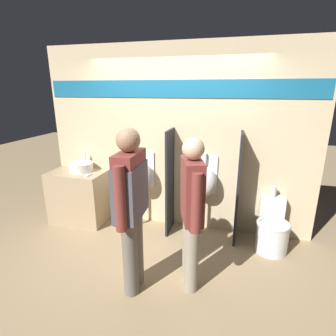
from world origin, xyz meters
name	(u,v)px	position (x,y,z in m)	size (l,w,h in m)	color
ground_plane	(165,242)	(0.00, 0.00, 0.00)	(16.00, 16.00, 0.00)	#997F5B
display_wall	(176,140)	(0.00, 0.60, 1.36)	(4.00, 0.07, 2.70)	beige
sink_counter	(79,196)	(-1.52, 0.30, 0.42)	(0.87, 0.55, 0.83)	tan
sink_basin	(81,167)	(-1.47, 0.35, 0.90)	(0.37, 0.37, 0.28)	silver
cell_phone	(88,175)	(-1.26, 0.19, 0.84)	(0.07, 0.14, 0.01)	#B7B7BC
divider_near_counter	(170,182)	(-0.02, 0.36, 0.77)	(0.03, 0.42, 1.55)	black
divider_mid	(238,189)	(0.94, 0.36, 0.77)	(0.03, 0.42, 1.55)	black
urinal_near_counter	(141,176)	(-0.50, 0.43, 0.81)	(0.37, 0.29, 1.20)	silver
urinal_far	(204,182)	(0.46, 0.43, 0.81)	(0.37, 0.29, 1.20)	silver
toilet	(272,231)	(1.42, 0.23, 0.27)	(0.42, 0.59, 0.82)	silver
person_in_vest	(131,202)	(-0.09, -0.91, 1.01)	(0.23, 0.61, 1.74)	#666056
person_with_lanyard	(192,209)	(0.48, -0.71, 0.91)	(0.31, 0.55, 1.64)	gray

